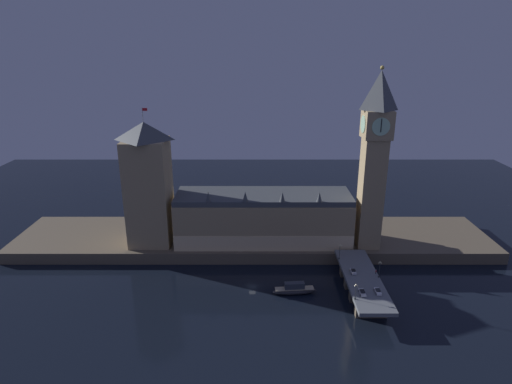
# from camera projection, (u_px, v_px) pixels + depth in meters

# --- Properties ---
(ground_plane) EXTENTS (400.00, 400.00, 0.00)m
(ground_plane) POSITION_uv_depth(u_px,v_px,m) (252.00, 287.00, 167.16)
(ground_plane) COLOR black
(embankment) EXTENTS (220.00, 42.00, 5.21)m
(embankment) POSITION_uv_depth(u_px,v_px,m) (252.00, 239.00, 203.25)
(embankment) COLOR brown
(embankment) RESTS_ON ground_plane
(parliament_hall) EXTENTS (77.54, 24.22, 26.54)m
(parliament_hall) POSITION_uv_depth(u_px,v_px,m) (262.00, 217.00, 192.67)
(parliament_hall) COLOR tan
(parliament_hall) RESTS_ON embankment
(clock_tower) EXTENTS (11.68, 11.79, 76.99)m
(clock_tower) POSITION_uv_depth(u_px,v_px,m) (373.00, 156.00, 177.31)
(clock_tower) COLOR tan
(clock_tower) RESTS_ON embankment
(victoria_tower) EXTENTS (18.32, 18.32, 60.39)m
(victoria_tower) POSITION_uv_depth(u_px,v_px,m) (148.00, 184.00, 185.48)
(victoria_tower) COLOR tan
(victoria_tower) RESTS_ON embankment
(bridge) EXTENTS (12.82, 46.00, 7.15)m
(bridge) POSITION_uv_depth(u_px,v_px,m) (361.00, 283.00, 161.00)
(bridge) COLOR slate
(bridge) RESTS_ON ground_plane
(car_northbound_lead) EXTENTS (1.92, 3.96, 1.40)m
(car_northbound_lead) POSITION_uv_depth(u_px,v_px,m) (352.00, 271.00, 163.16)
(car_northbound_lead) COLOR silver
(car_northbound_lead) RESTS_ON bridge
(car_northbound_trail) EXTENTS (1.97, 4.70, 1.32)m
(car_northbound_trail) POSITION_uv_depth(u_px,v_px,m) (361.00, 292.00, 149.19)
(car_northbound_trail) COLOR silver
(car_northbound_trail) RESTS_ON bridge
(car_southbound_lead) EXTENTS (1.90, 4.28, 1.35)m
(car_southbound_lead) POSITION_uv_depth(u_px,v_px,m) (377.00, 291.00, 149.87)
(car_southbound_lead) COLOR white
(car_southbound_lead) RESTS_ON bridge
(pedestrian_mid_walk) EXTENTS (0.38, 0.38, 1.73)m
(pedestrian_mid_walk) POSITION_uv_depth(u_px,v_px,m) (375.00, 272.00, 162.34)
(pedestrian_mid_walk) COLOR black
(pedestrian_mid_walk) RESTS_ON bridge
(street_lamp_near) EXTENTS (1.34, 0.60, 5.87)m
(street_lamp_near) POSITION_uv_depth(u_px,v_px,m) (355.00, 290.00, 145.07)
(street_lamp_near) COLOR #2D3333
(street_lamp_near) RESTS_ON bridge
(street_lamp_mid) EXTENTS (1.34, 0.60, 6.61)m
(street_lamp_mid) POSITION_uv_depth(u_px,v_px,m) (379.00, 267.00, 158.88)
(street_lamp_mid) COLOR #2D3333
(street_lamp_mid) RESTS_ON bridge
(street_lamp_far) EXTENTS (1.34, 0.60, 6.48)m
(street_lamp_far) POSITION_uv_depth(u_px,v_px,m) (339.00, 250.00, 172.83)
(street_lamp_far) COLOR #2D3333
(street_lamp_far) RESTS_ON bridge
(boat_upstream) EXTENTS (16.90, 5.05, 4.78)m
(boat_upstream) POSITION_uv_depth(u_px,v_px,m) (294.00, 290.00, 161.99)
(boat_upstream) COLOR #28282D
(boat_upstream) RESTS_ON ground_plane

